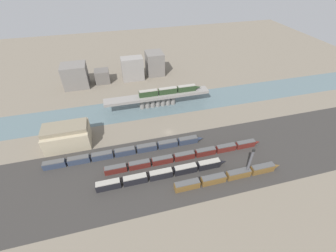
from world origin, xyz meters
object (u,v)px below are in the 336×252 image
Objects in this scene: train_yard_mid at (164,174)px; train_yard_far at (187,155)px; train_yard_outer at (128,151)px; signal_tower at (249,164)px; train_yard_near at (229,176)px; warehouse_building at (67,136)px; train_on_bridge at (170,90)px.

train_yard_mid reaches higher than train_yard_far.
train_yard_mid is 22.60m from train_yard_outer.
signal_tower reaches higher than train_yard_far.
signal_tower reaches higher than train_yard_outer.
signal_tower is (8.13, -0.39, 6.01)m from train_yard_near.
signal_tower is (76.88, -41.48, 2.38)m from warehouse_building.
train_yard_near is 2.31× the size of warehouse_building.
train_yard_far is 60.41m from warehouse_building.
train_yard_far is at bearing -24.21° from warehouse_building.
train_yard_far is at bearing 142.56° from signal_tower.
train_yard_near is (9.40, -64.02, -8.17)m from train_on_bridge.
warehouse_building is at bearing 151.65° from signal_tower.
train_yard_near is at bearing -49.94° from train_yard_far.
train_on_bridge is at bearing 21.12° from warehouse_building.
warehouse_building is 87.39m from signal_tower.
train_on_bridge is 66.79m from signal_tower.
train_yard_mid is at bearing -38.22° from warehouse_building.
train_yard_outer is 3.58× the size of warehouse_building.
train_on_bridge is 0.51× the size of train_yard_far.
train_yard_mid is at bearing 166.13° from signal_tower.
train_yard_near is 21.38m from train_yard_far.
train_on_bridge reaches higher than train_yard_outer.
train_yard_mid is 0.76× the size of train_yard_outer.
train_yard_far reaches higher than train_yard_outer.
train_yard_outer is 56.02m from signal_tower.
train_yard_outer is at bearing 147.01° from train_yard_near.
train_yard_mid is at bearing -148.94° from train_yard_far.
train_yard_outer is at bearing -129.74° from train_on_bridge.
warehouse_building is (-54.99, 24.72, 3.77)m from train_yard_far.
train_yard_far is at bearing -20.46° from train_yard_outer.
train_yard_far is 28.25m from signal_tower.
signal_tower is at bearing -2.76° from train_yard_near.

